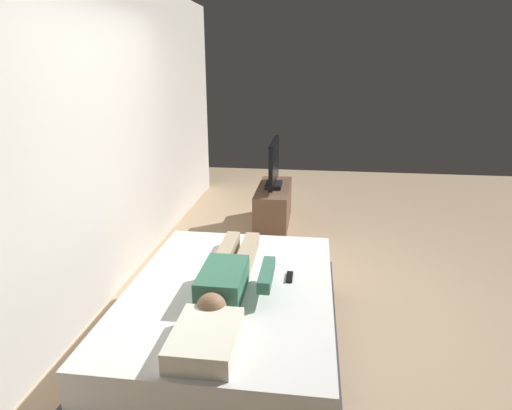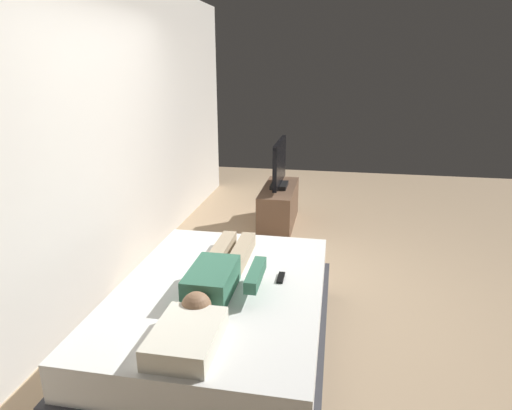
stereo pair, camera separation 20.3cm
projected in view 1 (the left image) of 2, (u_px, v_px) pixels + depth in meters
ground_plane at (278, 300)px, 3.85m from camera, size 10.00×10.00×0.00m
back_wall at (118, 131)px, 3.99m from camera, size 6.40×0.10×2.80m
bed at (231, 322)px, 3.05m from camera, size 2.01×1.45×0.54m
pillow at (205, 339)px, 2.30m from camera, size 0.48×0.34×0.12m
person at (229, 274)px, 2.97m from camera, size 1.26×0.46×0.18m
remote at (290, 277)px, 3.09m from camera, size 0.15×0.04×0.02m
tv_stand at (273, 206)px, 5.60m from camera, size 1.10×0.40×0.50m
tv at (274, 165)px, 5.44m from camera, size 0.88×0.20×0.59m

